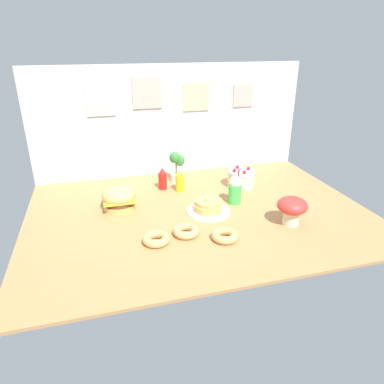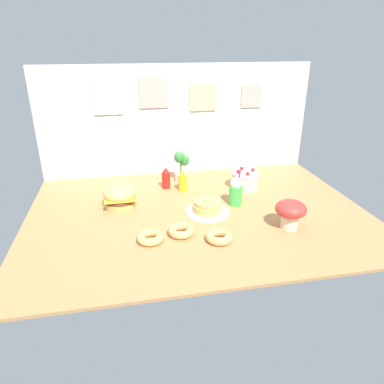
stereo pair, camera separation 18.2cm
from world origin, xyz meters
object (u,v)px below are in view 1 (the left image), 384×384
layer_cake (241,179)px  pancake_stack (208,207)px  burger (119,198)px  donut_pink_glaze (156,239)px  cream_soda_cup (235,190)px  donut_chocolate (186,231)px  potted_plant (176,165)px  mushroom_stool (292,208)px  mustard_bottle (180,181)px  donut_vanilla (225,235)px  ketchup_bottle (163,179)px

layer_cake → pancake_stack: bearing=-136.9°
burger → pancake_stack: size_ratio=0.78×
pancake_stack → donut_pink_glaze: pancake_stack is taller
pancake_stack → donut_pink_glaze: (-0.44, -0.31, -0.01)m
cream_soda_cup → donut_chocolate: bearing=-143.0°
potted_plant → mushroom_stool: size_ratio=1.39×
cream_soda_cup → layer_cake: bearing=59.2°
mustard_bottle → cream_soda_cup: size_ratio=0.67×
cream_soda_cup → donut_chocolate: 0.61m
burger → donut_vanilla: size_ratio=1.43×
ketchup_bottle → mustard_bottle: 0.15m
burger → potted_plant: 0.67m
mustard_bottle → potted_plant: potted_plant is taller
ketchup_bottle → donut_chocolate: bearing=-90.4°
donut_pink_glaze → donut_vanilla: size_ratio=1.00×
layer_cake → donut_vanilla: 0.89m
pancake_stack → donut_pink_glaze: bearing=-144.9°
burger → donut_chocolate: (0.38, -0.50, -0.06)m
potted_plant → mushroom_stool: 1.12m
donut_pink_glaze → potted_plant: size_ratio=0.61×
mushroom_stool → donut_chocolate: bearing=175.8°
layer_cake → ketchup_bottle: size_ratio=1.25×
pancake_stack → mustard_bottle: bearing=103.7°
burger → cream_soda_cup: size_ratio=0.88×
mustard_bottle → donut_pink_glaze: (-0.33, -0.74, -0.06)m
ketchup_bottle → cream_soda_cup: cream_soda_cup is taller
burger → donut_chocolate: 0.63m
donut_vanilla → mushroom_stool: bearing=7.7°
donut_chocolate → potted_plant: size_ratio=0.61×
pancake_stack → donut_chocolate: pancake_stack is taller
layer_cake → donut_chocolate: bearing=-135.0°
donut_chocolate → donut_vanilla: size_ratio=1.00×
mustard_bottle → donut_chocolate: size_ratio=1.08×
burger → donut_pink_glaze: (0.18, -0.55, -0.06)m
layer_cake → mushroom_stool: mushroom_stool is taller
ketchup_bottle → donut_pink_glaze: bearing=-104.0°
burger → pancake_stack: 0.66m
ketchup_bottle → layer_cake: bearing=-11.3°
burger → layer_cake: bearing=8.3°
mustard_bottle → ketchup_bottle: bearing=145.9°
donut_chocolate → potted_plant: 0.93m
mushroom_stool → donut_vanilla: bearing=-172.3°
layer_cake → donut_chocolate: size_ratio=1.34×
donut_pink_glaze → potted_plant: 1.02m
layer_cake → potted_plant: potted_plant is taller
layer_cake → cream_soda_cup: 0.34m
burger → cream_soda_cup: (0.86, -0.14, 0.02)m
mustard_bottle → mushroom_stool: (0.59, -0.75, 0.03)m
burger → donut_vanilla: bearing=-46.3°
mustard_bottle → donut_vanilla: (0.09, -0.82, -0.06)m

